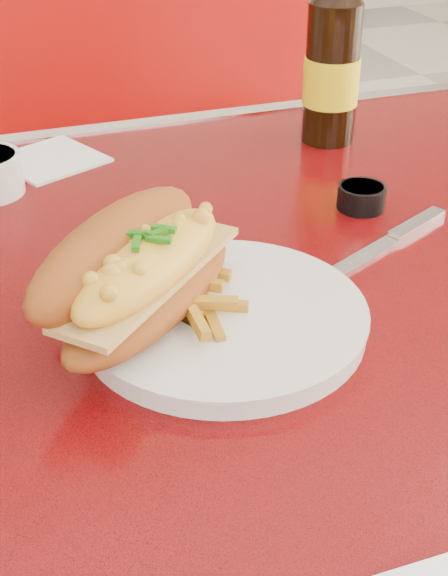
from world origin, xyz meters
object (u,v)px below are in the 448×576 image
object	(u,v)px
booth_bench_far	(74,283)
dinner_plate	(224,318)
diner_table	(180,398)
knife	(387,242)
beer_bottle	(332,60)
mac_hoagie	(138,270)
fork	(141,295)
sauce_cup_right	(362,196)

from	to	relation	value
booth_bench_far	dinner_plate	size ratio (longest dim) A/B	4.09
diner_table	knife	size ratio (longest dim) A/B	5.59
beer_bottle	knife	distance (m)	0.31
booth_bench_far	beer_bottle	bearing A→B (deg)	-62.52
mac_hoagie	booth_bench_far	bearing A→B (deg)	43.07
booth_bench_far	knife	distance (m)	0.99
mac_hoagie	knife	distance (m)	0.29
beer_bottle	fork	bearing A→B (deg)	-136.15
dinner_plate	fork	world-z (taller)	same
mac_hoagie	beer_bottle	xyz separation A→B (m)	(0.34, 0.35, 0.05)
mac_hoagie	knife	size ratio (longest dim) A/B	1.10
mac_hoagie	diner_table	bearing A→B (deg)	14.85
sauce_cup_right	beer_bottle	size ratio (longest dim) A/B	0.21
diner_table	fork	bearing A→B (deg)	-128.17
diner_table	fork	size ratio (longest dim) A/B	7.94
sauce_cup_right	dinner_plate	bearing A→B (deg)	-142.31
diner_table	sauce_cup_right	world-z (taller)	sauce_cup_right
knife	dinner_plate	bearing A→B (deg)	176.57
sauce_cup_right	knife	distance (m)	0.09
dinner_plate	beer_bottle	size ratio (longest dim) A/B	1.04
dinner_plate	mac_hoagie	distance (m)	0.09
dinner_plate	beer_bottle	xyz separation A→B (m)	(0.28, 0.37, 0.10)
mac_hoagie	sauce_cup_right	world-z (taller)	mac_hoagie
fork	beer_bottle	bearing A→B (deg)	-72.88
sauce_cup_right	beer_bottle	xyz separation A→B (m)	(0.05, 0.20, 0.09)
booth_bench_far	dinner_plate	distance (m)	1.04
fork	beer_bottle	distance (m)	0.47
booth_bench_far	fork	distance (m)	1.01
diner_table	mac_hoagie	bearing A→B (deg)	-121.83
mac_hoagie	fork	distance (m)	0.05
dinner_plate	beer_bottle	world-z (taller)	beer_bottle
fork	knife	xyz separation A→B (m)	(0.27, 0.04, -0.01)
dinner_plate	mac_hoagie	world-z (taller)	mac_hoagie
diner_table	dinner_plate	xyz separation A→B (m)	(0.01, -0.11, 0.17)
diner_table	dinner_plate	distance (m)	0.20
sauce_cup_right	beer_bottle	distance (m)	0.23
beer_bottle	mac_hoagie	bearing A→B (deg)	-134.34
sauce_cup_right	knife	xyz separation A→B (m)	(-0.01, -0.09, -0.01)
booth_bench_far	sauce_cup_right	xyz separation A→B (m)	(0.23, -0.75, 0.50)
mac_hoagie	fork	size ratio (longest dim) A/B	1.56
booth_bench_far	mac_hoagie	xyz separation A→B (m)	(-0.06, -0.90, 0.54)
beer_bottle	knife	world-z (taller)	beer_bottle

